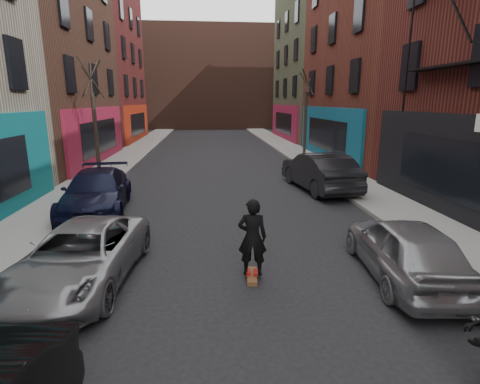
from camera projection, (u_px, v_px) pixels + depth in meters
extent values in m
cube|color=gray|center=(139.00, 148.00, 31.04)|extent=(2.50, 84.00, 0.13)
cube|color=gray|center=(287.00, 147.00, 32.15)|extent=(2.50, 84.00, 0.13)
cube|color=#47281E|center=(209.00, 79.00, 55.10)|extent=(40.00, 10.00, 14.00)
imported|color=gray|center=(81.00, 256.00, 8.11)|extent=(2.51, 4.75, 1.27)
imported|color=black|center=(96.00, 192.00, 13.32)|extent=(2.56, 5.28, 1.48)
imported|color=gray|center=(405.00, 248.00, 8.32)|extent=(2.05, 4.30, 1.42)
imported|color=black|center=(319.00, 171.00, 16.69)|extent=(2.44, 5.34, 1.70)
cube|color=brown|center=(252.00, 276.00, 8.45)|extent=(0.31, 0.82, 0.10)
imported|color=black|center=(252.00, 237.00, 8.23)|extent=(0.68, 0.49, 1.76)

